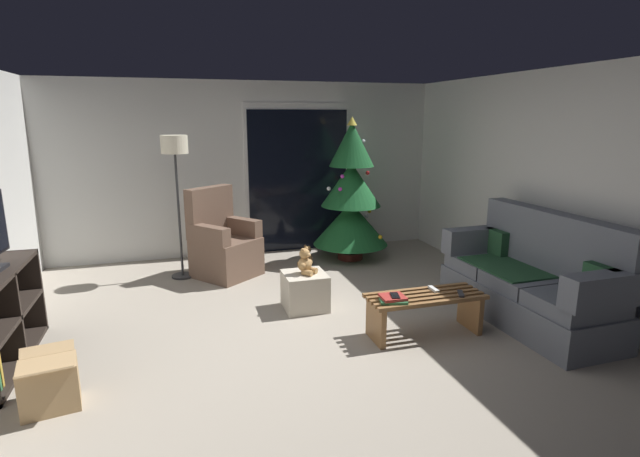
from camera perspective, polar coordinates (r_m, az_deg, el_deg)
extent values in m
plane|color=#9E9384|center=(4.65, -2.31, -12.47)|extent=(7.00, 7.00, 0.00)
cube|color=silver|center=(7.25, -8.45, 6.92)|extent=(5.72, 0.12, 2.50)
cube|color=silver|center=(5.68, 26.84, 4.01)|extent=(0.12, 6.00, 2.50)
cube|color=silver|center=(7.34, -2.57, 5.94)|extent=(1.60, 0.02, 2.20)
cube|color=black|center=(7.32, -2.53, 5.53)|extent=(1.50, 0.02, 2.10)
cube|color=slate|center=(5.34, 22.86, -8.13)|extent=(0.81, 1.92, 0.34)
cube|color=slate|center=(4.83, 27.74, -7.80)|extent=(0.70, 0.62, 0.14)
cube|color=slate|center=(5.25, 22.93, -5.72)|extent=(0.70, 0.62, 0.14)
cube|color=slate|center=(5.70, 18.89, -3.92)|extent=(0.70, 0.62, 0.14)
cube|color=slate|center=(5.36, 25.87, -1.49)|extent=(0.25, 1.90, 0.60)
cube|color=slate|center=(4.62, 30.39, -6.25)|extent=(0.76, 0.22, 0.28)
cube|color=slate|center=(5.85, 17.74, -1.28)|extent=(0.76, 0.22, 0.28)
cube|color=#234C2D|center=(5.39, 21.12, -4.20)|extent=(0.62, 0.92, 0.02)
cube|color=#234C2D|center=(4.84, 30.17, -5.39)|extent=(0.13, 0.32, 0.28)
cube|color=#234C2D|center=(5.82, 19.99, -1.53)|extent=(0.13, 0.32, 0.28)
cube|color=olive|center=(4.49, 13.36, -8.52)|extent=(1.10, 0.05, 0.04)
cube|color=olive|center=(4.56, 12.81, -8.14)|extent=(1.10, 0.05, 0.04)
cube|color=olive|center=(4.63, 12.27, -7.78)|extent=(1.10, 0.05, 0.04)
cube|color=olive|center=(4.71, 11.76, -7.43)|extent=(1.10, 0.05, 0.04)
cube|color=olive|center=(4.78, 11.26, -7.08)|extent=(1.10, 0.05, 0.04)
cube|color=olive|center=(4.50, 6.57, -10.91)|extent=(0.05, 0.36, 0.36)
cube|color=olive|center=(4.95, 17.21, -9.18)|extent=(0.05, 0.36, 0.36)
cube|color=silver|center=(4.75, 13.18, -6.94)|extent=(0.05, 0.16, 0.02)
cube|color=#333338|center=(4.70, 16.19, -7.34)|extent=(0.11, 0.16, 0.02)
cube|color=#337042|center=(4.39, 8.59, -8.38)|extent=(0.27, 0.21, 0.02)
cube|color=#A32D28|center=(4.41, 8.54, -7.97)|extent=(0.22, 0.21, 0.02)
cube|color=black|center=(4.40, 8.79, -7.77)|extent=(0.10, 0.16, 0.01)
cylinder|color=#4C1E19|center=(7.02, 3.56, -3.15)|extent=(0.36, 0.36, 0.10)
cylinder|color=brown|center=(6.99, 3.57, -2.28)|extent=(0.08, 0.08, 0.12)
cone|color=#195628|center=(6.91, 3.61, 0.64)|extent=(1.06, 1.06, 0.61)
cone|color=#195628|center=(6.81, 3.68, 5.20)|extent=(0.84, 0.84, 0.61)
cone|color=#195628|center=(6.76, 3.75, 9.87)|extent=(0.62, 0.62, 0.61)
sphere|color=white|center=(6.71, 1.02, 4.71)|extent=(0.06, 0.06, 0.06)
sphere|color=#B233A5|center=(6.53, 2.38, 4.63)|extent=(0.06, 0.06, 0.06)
sphere|color=white|center=(6.96, 3.21, 8.77)|extent=(0.06, 0.06, 0.06)
sphere|color=red|center=(6.95, 5.60, 6.51)|extent=(0.06, 0.06, 0.06)
sphere|color=red|center=(7.14, 3.93, 5.11)|extent=(0.06, 0.06, 0.06)
sphere|color=white|center=(7.29, 5.47, 1.47)|extent=(0.06, 0.06, 0.06)
sphere|color=white|center=(6.76, 5.11, 10.16)|extent=(0.06, 0.06, 0.06)
sphere|color=#B233A5|center=(6.54, 2.64, 6.13)|extent=(0.06, 0.06, 0.06)
sphere|color=gold|center=(6.66, 7.10, -1.00)|extent=(0.06, 0.06, 0.06)
sphere|color=gold|center=(7.22, 5.82, 2.04)|extent=(0.06, 0.06, 0.06)
cone|color=#EAD14C|center=(6.75, 3.79, 12.50)|extent=(0.14, 0.14, 0.12)
cube|color=brown|center=(6.35, -10.86, -4.13)|extent=(0.96, 0.96, 0.31)
cube|color=brown|center=(6.28, -10.95, -2.00)|extent=(0.96, 0.96, 0.18)
cube|color=brown|center=(6.39, -12.80, 1.93)|extent=(0.63, 0.55, 0.64)
cube|color=brown|center=(6.41, -9.12, 0.22)|extent=(0.47, 0.54, 0.22)
cube|color=brown|center=(6.04, -12.80, -0.74)|extent=(0.47, 0.54, 0.22)
cylinder|color=#2D2D30|center=(6.49, -15.77, -5.36)|extent=(0.28, 0.28, 0.02)
cylinder|color=#2D2D30|center=(6.29, -16.21, 1.47)|extent=(0.03, 0.03, 1.55)
cylinder|color=beige|center=(6.18, -16.73, 9.44)|extent=(0.32, 0.32, 0.22)
cube|color=black|center=(4.91, -33.32, -13.09)|extent=(0.40, 1.40, 0.04)
cube|color=black|center=(5.38, -31.82, -6.33)|extent=(0.40, 0.04, 0.80)
cube|color=beige|center=(5.20, -1.79, -7.34)|extent=(0.44, 0.44, 0.39)
cylinder|color=tan|center=(5.13, -0.94, -4.91)|extent=(0.12, 0.12, 0.06)
cylinder|color=tan|center=(5.05, -1.52, -5.21)|extent=(0.12, 0.12, 0.06)
sphere|color=tan|center=(5.10, -1.81, -4.24)|extent=(0.15, 0.15, 0.15)
sphere|color=tan|center=(5.07, -1.82, -2.95)|extent=(0.11, 0.11, 0.11)
sphere|color=tan|center=(5.05, -1.34, -3.14)|extent=(0.04, 0.04, 0.04)
sphere|color=tan|center=(5.09, -1.60, -2.34)|extent=(0.04, 0.04, 0.04)
sphere|color=tan|center=(5.03, -2.05, -2.54)|extent=(0.04, 0.04, 0.04)
sphere|color=tan|center=(5.15, -1.21, -3.96)|extent=(0.06, 0.06, 0.06)
sphere|color=tan|center=(5.03, -2.04, -4.37)|extent=(0.06, 0.06, 0.06)
cylinder|color=brown|center=(6.63, -1.62, -4.28)|extent=(0.13, 0.11, 0.06)
cylinder|color=brown|center=(6.70, -2.19, -4.09)|extent=(0.13, 0.11, 0.06)
sphere|color=brown|center=(6.68, -1.52, -3.53)|extent=(0.15, 0.15, 0.15)
sphere|color=brown|center=(6.65, -1.53, -2.54)|extent=(0.11, 0.11, 0.11)
sphere|color=#A37A51|center=(6.62, -1.85, -2.71)|extent=(0.04, 0.04, 0.04)
sphere|color=brown|center=(6.61, -1.31, -2.22)|extent=(0.04, 0.04, 0.04)
sphere|color=brown|center=(6.67, -1.75, -2.09)|extent=(0.04, 0.04, 0.04)
sphere|color=brown|center=(6.62, -1.24, -3.61)|extent=(0.06, 0.06, 0.06)
sphere|color=brown|center=(6.72, -2.05, -3.35)|extent=(0.06, 0.06, 0.06)
cube|color=tan|center=(4.02, -29.15, -15.82)|extent=(0.41, 0.34, 0.34)
cube|color=tan|center=(4.10, -29.38, -12.29)|extent=(0.36, 0.15, 0.06)
cube|color=tan|center=(3.78, -29.57, -14.48)|extent=(0.36, 0.15, 0.06)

